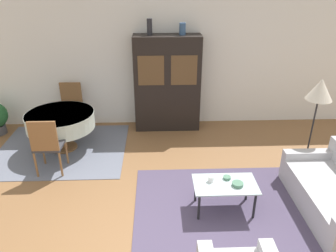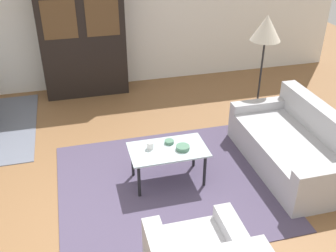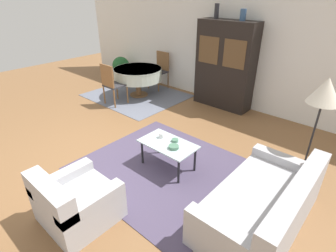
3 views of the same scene
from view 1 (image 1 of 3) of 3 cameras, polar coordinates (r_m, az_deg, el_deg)
The scene contains 15 objects.
ground_plane at distance 4.44m, azimuth -2.00°, elevation -19.26°, with size 14.00×14.00×0.00m, color brown.
wall_back at distance 7.01m, azimuth -2.37°, elevation 10.89°, with size 10.00×0.06×2.70m.
area_rug at distance 4.89m, azimuth 9.46°, elevation -14.64°, with size 2.51×2.25×0.01m.
dining_rug at distance 6.63m, azimuth -17.95°, elevation -3.90°, with size 2.41×2.06×0.01m.
coffee_table at distance 4.71m, azimuth 9.89°, elevation -10.37°, with size 0.88×0.52×0.44m.
display_cabinet at distance 6.84m, azimuth -0.15°, elevation 7.40°, with size 1.35×0.47×1.98m.
dining_table at distance 6.41m, azimuth -18.22°, elevation 0.89°, with size 1.25×1.25×0.73m.
dining_chair_near at distance 5.69m, azimuth -20.31°, elevation -2.84°, with size 0.44×0.44×1.01m.
dining_chair_far at distance 7.17m, azimuth -16.53°, elevation 3.64°, with size 0.44×0.44×1.01m.
floor_lamp at distance 5.83m, azimuth 24.91°, elevation 5.33°, with size 0.42×0.42×1.57m.
cup at distance 4.67m, azimuth 7.47°, elevation -9.12°, with size 0.08×0.08×0.08m.
bowl at distance 4.66m, azimuth 12.03°, elevation -9.88°, with size 0.15×0.15×0.05m.
bowl_small at distance 4.77m, azimuth 10.22°, elevation -8.85°, with size 0.11×0.11×0.04m.
vase_tall at distance 6.57m, azimuth -3.24°, elevation 16.85°, with size 0.10×0.10×0.31m.
vase_short at distance 6.60m, azimuth 2.54°, elevation 16.54°, with size 0.12×0.12×0.23m.
Camera 1 is at (0.03, -3.15, 3.14)m, focal length 35.00 mm.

